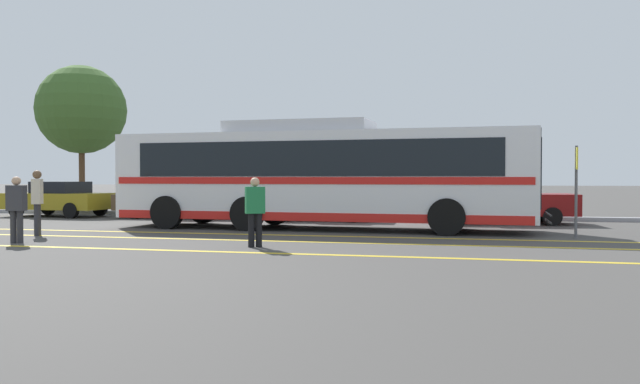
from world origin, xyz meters
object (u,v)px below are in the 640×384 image
at_px(transit_bus, 319,174).
at_px(pedestrian_1, 37,198).
at_px(pedestrian_0, 17,206).
at_px(parked_car_3, 500,201).
at_px(parked_car_0, 59,199).
at_px(tree_0, 81,110).
at_px(parked_car_2, 325,199).
at_px(bus_stop_sign, 576,180).
at_px(pedestrian_2, 255,208).
at_px(parked_car_1, 182,200).

height_order(transit_bus, pedestrian_1, transit_bus).
bearing_deg(transit_bus, pedestrian_0, -45.01).
relative_size(parked_car_3, pedestrian_1, 2.81).
relative_size(parked_car_0, tree_0, 0.61).
relative_size(parked_car_2, pedestrian_1, 2.30).
xyz_separation_m(transit_bus, bus_stop_sign, (7.01, -1.41, -0.16)).
xyz_separation_m(pedestrian_0, tree_0, (-7.57, 13.93, 3.91)).
xyz_separation_m(parked_car_2, pedestrian_2, (0.37, -8.85, 0.11)).
relative_size(pedestrian_1, tree_0, 0.25).
relative_size(parked_car_3, pedestrian_0, 3.11).
height_order(bus_stop_sign, tree_0, tree_0).
distance_m(parked_car_1, tree_0, 9.52).
xyz_separation_m(pedestrian_1, bus_stop_sign, (13.87, 2.35, 0.50)).
relative_size(parked_car_0, pedestrian_0, 2.67).
bearing_deg(bus_stop_sign, parked_car_0, -102.49).
height_order(pedestrian_2, tree_0, tree_0).
xyz_separation_m(parked_car_1, parked_car_3, (11.77, -0.31, 0.07)).
bearing_deg(parked_car_0, pedestrian_0, -145.75).
relative_size(transit_bus, tree_0, 1.85).
xyz_separation_m(parked_car_3, bus_stop_sign, (1.57, -4.98, 0.73)).
distance_m(parked_car_2, tree_0, 14.37).
bearing_deg(parked_car_2, pedestrian_2, -179.05).
xyz_separation_m(parked_car_2, parked_car_3, (6.10, -0.16, 0.00)).
bearing_deg(bus_stop_sign, pedestrian_1, -77.73).
xyz_separation_m(transit_bus, parked_car_0, (-11.45, 3.59, -0.94)).
height_order(pedestrian_1, bus_stop_sign, bus_stop_sign).
xyz_separation_m(parked_car_2, pedestrian_1, (-6.20, -7.49, 0.23)).
relative_size(parked_car_2, pedestrian_0, 2.55).
bearing_deg(parked_car_1, parked_car_2, -91.92).
xyz_separation_m(parked_car_1, parked_car_2, (5.66, -0.15, 0.06)).
bearing_deg(bus_stop_sign, pedestrian_0, -69.85).
bearing_deg(parked_car_0, parked_car_1, -82.98).
distance_m(parked_car_0, pedestrian_0, 10.59).
relative_size(pedestrian_0, tree_0, 0.23).
bearing_deg(pedestrian_0, transit_bus, 36.30).
height_order(parked_car_3, tree_0, tree_0).
bearing_deg(transit_bus, parked_car_0, -104.74).
distance_m(pedestrian_2, bus_stop_sign, 8.22).
bearing_deg(parked_car_2, bus_stop_sign, -125.22).
bearing_deg(transit_bus, bus_stop_sign, 81.28).
xyz_separation_m(pedestrian_1, tree_0, (-6.78, 12.15, 3.81)).
bearing_deg(tree_0, parked_car_0, -65.48).
bearing_deg(pedestrian_1, pedestrian_2, -126.76).
relative_size(parked_car_2, parked_car_3, 0.82).
relative_size(parked_car_0, bus_stop_sign, 1.78).
bearing_deg(pedestrian_1, bus_stop_sign, -105.44).
distance_m(parked_car_3, pedestrian_1, 14.32).
height_order(parked_car_2, pedestrian_2, pedestrian_2).
bearing_deg(parked_car_3, tree_0, -109.18).
relative_size(parked_car_1, bus_stop_sign, 2.04).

